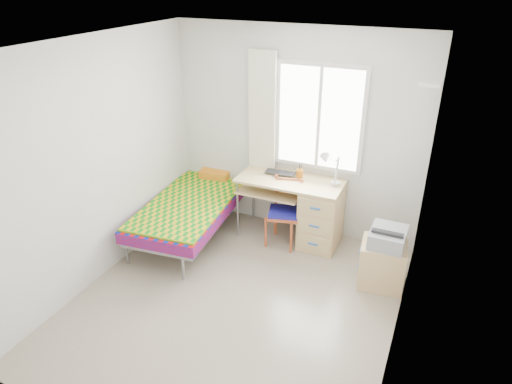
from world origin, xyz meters
TOP-DOWN VIEW (x-y plane):
  - floor at (0.00, 0.00)m, footprint 3.50×3.50m
  - ceiling at (0.00, 0.00)m, footprint 3.50×3.50m
  - wall_back at (0.00, 1.75)m, footprint 3.20×0.00m
  - wall_left at (-1.60, 0.00)m, footprint 0.00×3.50m
  - wall_right at (1.60, 0.00)m, footprint 0.00×3.50m
  - window at (0.30, 1.73)m, footprint 1.10×0.04m
  - curtain at (-0.42, 1.68)m, footprint 0.35×0.05m
  - floating_shelf at (1.49, 1.40)m, footprint 0.20×0.32m
  - bed at (-1.09, 1.10)m, footprint 1.15×2.14m
  - desk at (0.41, 1.44)m, footprint 1.30×0.60m
  - chair at (0.06, 1.31)m, footprint 0.46×0.46m
  - cabinet at (1.33, 0.92)m, footprint 0.53×0.48m
  - printer at (1.35, 0.93)m, footprint 0.37×0.42m
  - laptop at (-0.11, 1.49)m, footprint 0.40×0.27m
  - pen_cup at (0.14, 1.56)m, footprint 0.10×0.10m
  - task_lamp at (0.54, 1.41)m, footprint 0.24×0.34m
  - book at (-0.14, 1.45)m, footprint 0.25×0.29m

SIDE VIEW (x-z plane):
  - floor at x=0.00m, z-range 0.00..0.00m
  - cabinet at x=1.33m, z-range 0.00..0.52m
  - bed at x=-1.09m, z-range -0.01..0.88m
  - desk at x=0.41m, z-range 0.03..0.85m
  - chair at x=0.06m, z-range 0.05..0.92m
  - book at x=-0.14m, z-range 0.58..0.60m
  - printer at x=1.35m, z-range 0.52..0.70m
  - laptop at x=-0.11m, z-range 0.81..0.84m
  - pen_cup at x=0.14m, z-range 0.81..0.92m
  - task_lamp at x=0.54m, z-range 0.87..1.33m
  - wall_left at x=-1.60m, z-range -0.45..3.05m
  - wall_right at x=1.60m, z-range -0.45..3.05m
  - wall_back at x=0.00m, z-range -0.30..2.90m
  - curtain at x=-0.42m, z-range 0.60..2.30m
  - window at x=0.30m, z-range 0.90..2.20m
  - floating_shelf at x=1.49m, z-range 2.13..2.17m
  - ceiling at x=0.00m, z-range 2.60..2.60m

